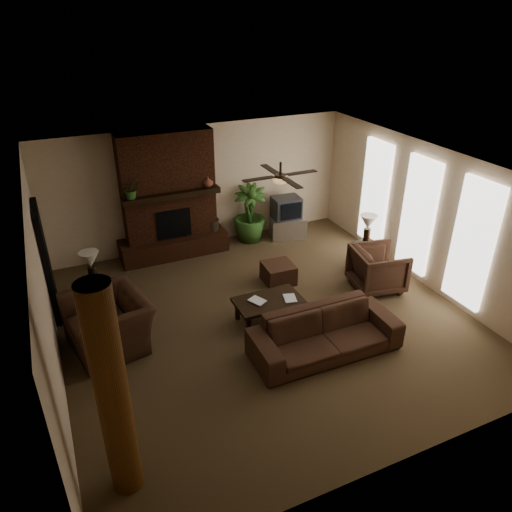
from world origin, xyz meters
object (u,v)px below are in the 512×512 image
floor_plant (250,225)px  side_table_left (94,296)px  side_table_right (366,255)px  tv_stand (287,227)px  lamp_right (368,224)px  armchair_left (107,315)px  coffee_table (268,302)px  sofa (326,327)px  ottoman (278,273)px  log_column (112,396)px  armchair_right (378,267)px  lamp_left (90,262)px  floor_vase (212,230)px

floor_plant → side_table_left: floor_plant is taller
side_table_left → side_table_right: size_ratio=1.00×
tv_stand → lamp_right: size_ratio=1.31×
armchair_left → coffee_table: size_ratio=1.13×
sofa → ottoman: sofa is taller
log_column → coffee_table: size_ratio=2.33×
ottoman → floor_plant: (0.26, 2.06, 0.18)m
armchair_left → side_table_right: armchair_left is taller
log_column → tv_stand: size_ratio=3.29×
armchair_right → armchair_left: bearing=96.6°
ottoman → side_table_right: side_table_right is taller
lamp_left → lamp_right: same height
armchair_right → lamp_right: bearing=-9.9°
tv_stand → side_table_left: bearing=-151.8°
floor_vase → lamp_right: bearing=-39.8°
log_column → floor_vase: (3.07, 5.55, -0.97)m
log_column → lamp_right: log_column is taller
coffee_table → lamp_right: lamp_right is taller
log_column → coffee_table: 3.93m
armchair_left → floor_plant: 4.66m
floor_plant → side_table_right: (1.75, -2.27, -0.11)m
sofa → side_table_right: sofa is taller
side_table_right → armchair_right: bearing=-111.8°
armchair_right → lamp_right: size_ratio=1.48×
sofa → coffee_table: sofa is taller
floor_plant → lamp_left: lamp_left is taller
tv_stand → side_table_right: bearing=-55.1°
armchair_left → floor_plant: (3.75, 2.77, -0.21)m
armchair_right → side_table_left: armchair_right is taller
floor_vase → side_table_left: (-2.89, -1.55, -0.16)m
log_column → lamp_right: 6.65m
log_column → armchair_right: log_column is taller
armchair_left → lamp_left: lamp_left is taller
armchair_right → floor_plant: (-1.42, 3.10, -0.10)m
log_column → sofa: 3.75m
armchair_left → tv_stand: (4.66, 2.54, -0.34)m
side_table_left → floor_vase: bearing=28.2°
side_table_right → tv_stand: bearing=112.3°
ottoman → log_column: bearing=-137.2°
log_column → sofa: size_ratio=1.14×
ottoman → floor_vase: (-0.70, 2.06, 0.23)m
side_table_left → floor_plant: bearing=21.9°
armchair_left → floor_vase: 3.93m
lamp_right → coffee_table: bearing=-160.8°
floor_vase → tv_stand: bearing=-6.9°
floor_plant → tv_stand: bearing=-13.9°
side_table_left → lamp_right: bearing=-7.1°
floor_vase → lamp_left: lamp_left is taller
sofa → lamp_right: lamp_right is taller
side_table_right → lamp_right: bearing=117.9°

